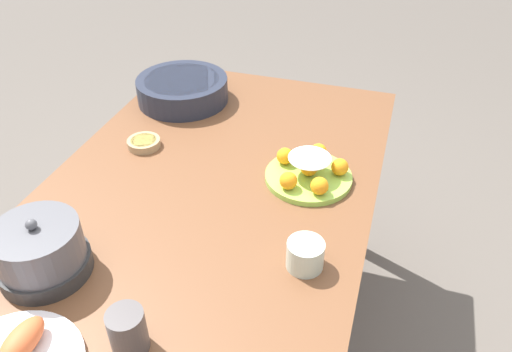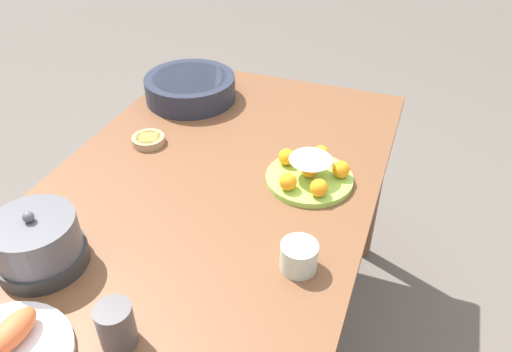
{
  "view_description": "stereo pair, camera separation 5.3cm",
  "coord_description": "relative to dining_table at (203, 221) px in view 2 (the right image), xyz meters",
  "views": [
    {
      "loc": [
        -0.92,
        -0.44,
        1.55
      ],
      "look_at": [
        0.08,
        -0.12,
        0.77
      ],
      "focal_mm": 35.0,
      "sensor_mm": 36.0,
      "label": 1
    },
    {
      "loc": [
        -0.9,
        -0.49,
        1.55
      ],
      "look_at": [
        0.08,
        -0.12,
        0.77
      ],
      "focal_mm": 35.0,
      "sensor_mm": 36.0,
      "label": 2
    }
  ],
  "objects": [
    {
      "name": "cup_far",
      "position": [
        -0.45,
        -0.05,
        0.14
      ],
      "size": [
        0.07,
        0.07,
        0.09
      ],
      "color": "#4C4747",
      "rests_on": "dining_table"
    },
    {
      "name": "cake_plate",
      "position": [
        0.16,
        -0.25,
        0.12
      ],
      "size": [
        0.24,
        0.24,
        0.08
      ],
      "color": "#99CC4C",
      "rests_on": "dining_table"
    },
    {
      "name": "serving_bowl",
      "position": [
        0.48,
        0.26,
        0.13
      ],
      "size": [
        0.31,
        0.31,
        0.08
      ],
      "color": "#232838",
      "rests_on": "dining_table"
    },
    {
      "name": "warming_pot",
      "position": [
        -0.34,
        0.22,
        0.15
      ],
      "size": [
        0.2,
        0.2,
        0.15
      ],
      "color": "#2D2D2D",
      "rests_on": "dining_table"
    },
    {
      "name": "sauce_bowl",
      "position": [
        0.17,
        0.26,
        0.1
      ],
      "size": [
        0.1,
        0.1,
        0.02
      ],
      "color": "tan",
      "rests_on": "dining_table"
    },
    {
      "name": "cup_near",
      "position": [
        -0.15,
        -0.31,
        0.12
      ],
      "size": [
        0.08,
        0.08,
        0.07
      ],
      "color": "beige",
      "rests_on": "dining_table"
    },
    {
      "name": "dining_table",
      "position": [
        0.0,
        0.0,
        0.0
      ],
      "size": [
        1.49,
        0.87,
        0.73
      ],
      "color": "brown",
      "rests_on": "ground_plane"
    }
  ]
}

